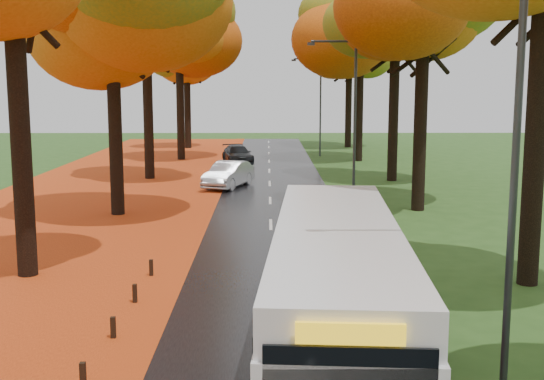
{
  "coord_description": "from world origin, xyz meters",
  "views": [
    {
      "loc": [
        -0.15,
        -3.83,
        5.78
      ],
      "look_at": [
        0.0,
        16.84,
        2.6
      ],
      "focal_mm": 45.0,
      "sensor_mm": 36.0,
      "label": 1
    }
  ],
  "objects_px": {
    "car_silver": "(228,175)",
    "streetlamp_far": "(317,99)",
    "streetlamp_near": "(502,147)",
    "streetlamp_mid": "(350,107)",
    "bus": "(336,290)",
    "car_white": "(230,175)",
    "car_dark": "(238,154)"
  },
  "relations": [
    {
      "from": "car_silver",
      "to": "streetlamp_far",
      "type": "bearing_deg",
      "value": 89.03
    },
    {
      "from": "streetlamp_near",
      "to": "streetlamp_mid",
      "type": "xyz_separation_m",
      "value": [
        0.0,
        22.0,
        0.0
      ]
    },
    {
      "from": "streetlamp_near",
      "to": "car_silver",
      "type": "height_order",
      "value": "streetlamp_near"
    },
    {
      "from": "streetlamp_mid",
      "to": "bus",
      "type": "distance_m",
      "value": 20.56
    },
    {
      "from": "car_white",
      "to": "car_dark",
      "type": "xyz_separation_m",
      "value": [
        -0.07,
        11.59,
        0.04
      ]
    },
    {
      "from": "streetlamp_mid",
      "to": "car_silver",
      "type": "relative_size",
      "value": 1.8
    },
    {
      "from": "streetlamp_mid",
      "to": "car_silver",
      "type": "xyz_separation_m",
      "value": [
        -6.3,
        4.5,
        -3.94
      ]
    },
    {
      "from": "streetlamp_mid",
      "to": "car_white",
      "type": "xyz_separation_m",
      "value": [
        -6.23,
        5.1,
        -4.06
      ]
    },
    {
      "from": "bus",
      "to": "car_silver",
      "type": "distance_m",
      "value": 24.93
    },
    {
      "from": "streetlamp_near",
      "to": "car_silver",
      "type": "relative_size",
      "value": 1.8
    },
    {
      "from": "streetlamp_near",
      "to": "car_silver",
      "type": "xyz_separation_m",
      "value": [
        -6.3,
        26.5,
        -3.94
      ]
    },
    {
      "from": "streetlamp_far",
      "to": "car_dark",
      "type": "distance_m",
      "value": 9.17
    },
    {
      "from": "streetlamp_near",
      "to": "bus",
      "type": "bearing_deg",
      "value": 145.13
    },
    {
      "from": "car_silver",
      "to": "streetlamp_mid",
      "type": "bearing_deg",
      "value": -16.75
    },
    {
      "from": "streetlamp_near",
      "to": "car_silver",
      "type": "bearing_deg",
      "value": 103.36
    },
    {
      "from": "streetlamp_near",
      "to": "bus",
      "type": "relative_size",
      "value": 0.71
    },
    {
      "from": "streetlamp_near",
      "to": "streetlamp_mid",
      "type": "bearing_deg",
      "value": 90.0
    },
    {
      "from": "bus",
      "to": "car_silver",
      "type": "bearing_deg",
      "value": 102.48
    },
    {
      "from": "streetlamp_far",
      "to": "car_silver",
      "type": "relative_size",
      "value": 1.8
    },
    {
      "from": "streetlamp_near",
      "to": "streetlamp_far",
      "type": "relative_size",
      "value": 1.0
    },
    {
      "from": "bus",
      "to": "car_white",
      "type": "distance_m",
      "value": 25.51
    },
    {
      "from": "streetlamp_far",
      "to": "bus",
      "type": "xyz_separation_m",
      "value": [
        -2.66,
        -42.15,
        -3.14
      ]
    },
    {
      "from": "streetlamp_near",
      "to": "car_silver",
      "type": "distance_m",
      "value": 27.53
    },
    {
      "from": "bus",
      "to": "streetlamp_mid",
      "type": "bearing_deg",
      "value": 86.56
    },
    {
      "from": "car_silver",
      "to": "car_dark",
      "type": "height_order",
      "value": "car_silver"
    },
    {
      "from": "streetlamp_far",
      "to": "car_white",
      "type": "distance_m",
      "value": 18.46
    },
    {
      "from": "streetlamp_mid",
      "to": "streetlamp_far",
      "type": "relative_size",
      "value": 1.0
    },
    {
      "from": "streetlamp_mid",
      "to": "bus",
      "type": "height_order",
      "value": "streetlamp_mid"
    },
    {
      "from": "car_white",
      "to": "car_silver",
      "type": "distance_m",
      "value": 0.61
    },
    {
      "from": "car_white",
      "to": "car_silver",
      "type": "height_order",
      "value": "car_silver"
    },
    {
      "from": "bus",
      "to": "streetlamp_near",
      "type": "bearing_deg",
      "value": -30.79
    },
    {
      "from": "car_white",
      "to": "bus",
      "type": "bearing_deg",
      "value": -64.52
    }
  ]
}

